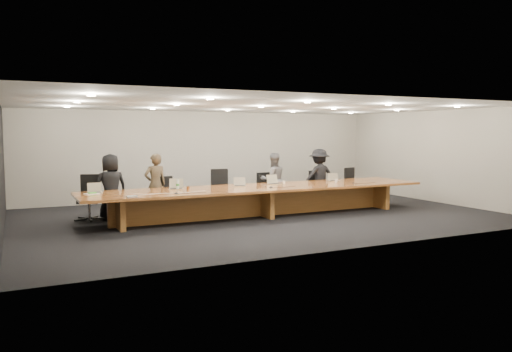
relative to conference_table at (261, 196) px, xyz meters
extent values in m
plane|color=black|center=(0.00, 0.00, -0.52)|extent=(12.00, 12.00, 0.00)
cube|color=silver|center=(0.00, 4.00, 0.88)|extent=(12.00, 0.02, 2.80)
cube|color=brown|center=(0.00, 0.00, 0.20)|extent=(9.00, 1.80, 0.06)
cube|color=brown|center=(0.00, 0.00, -0.18)|extent=(7.65, 0.15, 0.69)
cube|color=brown|center=(-3.60, 0.00, -0.18)|extent=(0.12, 1.26, 0.69)
cube|color=brown|center=(0.00, 0.00, -0.18)|extent=(0.12, 1.26, 0.69)
cube|color=brown|center=(3.60, 0.00, -0.18)|extent=(0.12, 1.26, 0.69)
imported|color=black|center=(-3.55, 1.13, 0.29)|extent=(0.85, 0.62, 1.61)
imported|color=#3E3222|center=(-2.41, 1.27, 0.28)|extent=(0.61, 0.43, 1.59)
imported|color=#5E5E61|center=(1.01, 1.25, 0.25)|extent=(0.81, 0.66, 1.55)
imported|color=black|center=(2.52, 1.17, 0.30)|extent=(1.08, 0.63, 1.65)
cylinder|color=silver|center=(-2.11, 0.30, 0.35)|extent=(0.10, 0.10, 0.23)
cylinder|color=brown|center=(-1.90, 0.13, 0.27)|extent=(0.08, 0.08, 0.09)
cone|color=white|center=(0.88, 0.37, 0.27)|extent=(0.08, 0.08, 0.08)
cone|color=white|center=(2.35, 0.06, 0.28)|extent=(0.10, 0.10, 0.09)
cube|color=silver|center=(-4.12, 0.24, 0.24)|extent=(0.35, 0.32, 0.02)
cube|color=green|center=(-4.10, 0.23, 0.26)|extent=(0.18, 0.12, 0.03)
cube|color=#BCBCC1|center=(-3.43, -0.71, 0.25)|extent=(0.23, 0.18, 0.03)
cone|color=black|center=(-2.40, -0.52, 0.24)|extent=(0.15, 0.15, 0.03)
cone|color=black|center=(0.12, -0.31, 0.24)|extent=(0.15, 0.15, 0.03)
cone|color=black|center=(2.60, -0.41, 0.24)|extent=(0.12, 0.12, 0.03)
camera|label=1|loc=(-5.64, -11.32, 1.60)|focal=35.00mm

